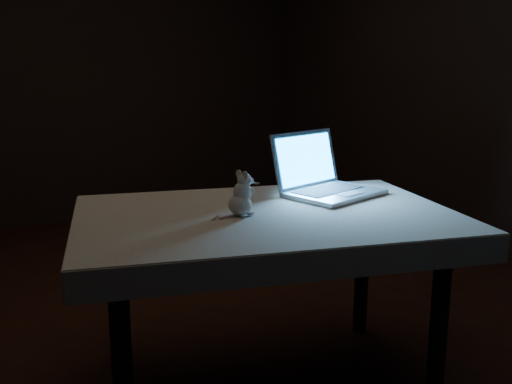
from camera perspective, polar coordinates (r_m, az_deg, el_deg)
floor at (r=2.94m, az=-4.63°, el=-13.58°), size 5.00×5.00×0.00m
back_wall at (r=4.99m, az=-19.39°, el=11.89°), size 4.50×0.04×2.60m
right_wall at (r=4.22m, az=23.39°, el=11.60°), size 0.04×5.00×2.60m
table at (r=2.35m, az=1.01°, el=-10.80°), size 1.56×1.27×0.72m
tablecloth at (r=2.29m, az=2.32°, el=-2.99°), size 1.52×1.08×0.10m
laptop at (r=2.51m, az=7.96°, el=2.70°), size 0.46×0.42×0.27m
plush_mouse at (r=2.16m, az=-1.62°, el=-0.16°), size 0.14×0.14×0.17m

